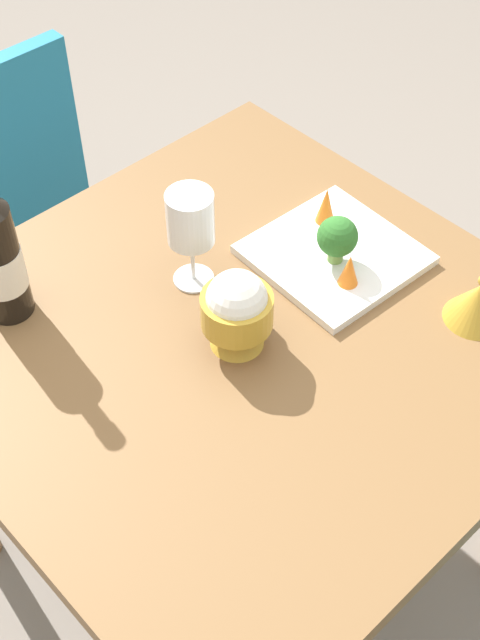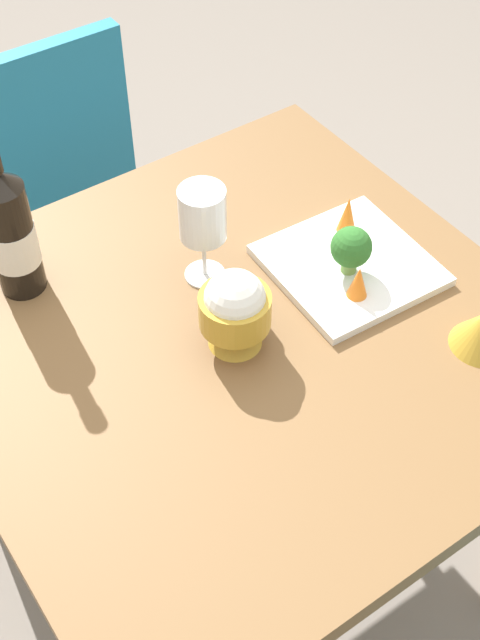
{
  "view_description": "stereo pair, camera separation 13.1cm",
  "coord_description": "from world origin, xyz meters",
  "px_view_note": "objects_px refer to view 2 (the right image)",
  "views": [
    {
      "loc": [
        -0.64,
        0.61,
        1.75
      ],
      "look_at": [
        0.0,
        0.0,
        0.78
      ],
      "focal_mm": 47.92,
      "sensor_mm": 36.0,
      "label": 1
    },
    {
      "loc": [
        -0.73,
        0.5,
        1.75
      ],
      "look_at": [
        0.0,
        0.0,
        0.78
      ],
      "focal_mm": 47.92,
      "sensor_mm": 36.0,
      "label": 2
    }
  ],
  "objects_px": {
    "wine_bottle": "(10,231)",
    "serving_plate": "(349,265)",
    "carrot_garnish_right": "(348,215)",
    "wine_glass": "(203,216)",
    "broccoli_floret": "(352,249)",
    "carrot_garnish_left": "(358,282)",
    "chair_near_window": "(39,160)",
    "rice_bowl": "(235,310)"
  },
  "relations": [
    {
      "from": "serving_plate",
      "to": "carrot_garnish_left",
      "type": "xyz_separation_m",
      "value": [
        -0.07,
        0.04,
        0.04
      ]
    },
    {
      "from": "carrot_garnish_left",
      "to": "carrot_garnish_right",
      "type": "relative_size",
      "value": 0.85
    },
    {
      "from": "rice_bowl",
      "to": "carrot_garnish_right",
      "type": "bearing_deg",
      "value": -72.98
    },
    {
      "from": "wine_glass",
      "to": "rice_bowl",
      "type": "height_order",
      "value": "wine_glass"
    },
    {
      "from": "wine_bottle",
      "to": "serving_plate",
      "type": "xyz_separation_m",
      "value": [
        -0.28,
        -0.47,
        -0.11
      ]
    },
    {
      "from": "chair_near_window",
      "to": "broccoli_floret",
      "type": "bearing_deg",
      "value": -77.73
    },
    {
      "from": "carrot_garnish_left",
      "to": "chair_near_window",
      "type": "bearing_deg",
      "value": 10.18
    },
    {
      "from": "serving_plate",
      "to": "broccoli_floret",
      "type": "relative_size",
      "value": 3.06
    },
    {
      "from": "carrot_garnish_right",
      "to": "rice_bowl",
      "type": "bearing_deg",
      "value": 107.02
    },
    {
      "from": "wine_bottle",
      "to": "rice_bowl",
      "type": "height_order",
      "value": "wine_bottle"
    },
    {
      "from": "wine_bottle",
      "to": "carrot_garnish_left",
      "type": "relative_size",
      "value": 5.13
    },
    {
      "from": "wine_bottle",
      "to": "carrot_garnish_right",
      "type": "distance_m",
      "value": 0.56
    },
    {
      "from": "chair_near_window",
      "to": "serving_plate",
      "type": "relative_size",
      "value": 3.24
    },
    {
      "from": "wine_bottle",
      "to": "carrot_garnish_left",
      "type": "height_order",
      "value": "wine_bottle"
    },
    {
      "from": "chair_near_window",
      "to": "serving_plate",
      "type": "xyz_separation_m",
      "value": [
        -0.85,
        -0.2,
        0.22
      ]
    },
    {
      "from": "wine_bottle",
      "to": "serving_plate",
      "type": "height_order",
      "value": "wine_bottle"
    },
    {
      "from": "serving_plate",
      "to": "broccoli_floret",
      "type": "distance_m",
      "value": 0.06
    },
    {
      "from": "chair_near_window",
      "to": "broccoli_floret",
      "type": "xyz_separation_m",
      "value": [
        -0.87,
        -0.19,
        0.28
      ]
    },
    {
      "from": "wine_bottle",
      "to": "carrot_garnish_right",
      "type": "bearing_deg",
      "value": -112.47
    },
    {
      "from": "carrot_garnish_right",
      "to": "wine_bottle",
      "type": "bearing_deg",
      "value": 67.53
    },
    {
      "from": "serving_plate",
      "to": "carrot_garnish_left",
      "type": "distance_m",
      "value": 0.09
    },
    {
      "from": "chair_near_window",
      "to": "carrot_garnish_right",
      "type": "height_order",
      "value": "chair_near_window"
    },
    {
      "from": "wine_glass",
      "to": "serving_plate",
      "type": "distance_m",
      "value": 0.27
    },
    {
      "from": "wine_bottle",
      "to": "wine_glass",
      "type": "bearing_deg",
      "value": -120.37
    },
    {
      "from": "rice_bowl",
      "to": "serving_plate",
      "type": "height_order",
      "value": "rice_bowl"
    },
    {
      "from": "wine_glass",
      "to": "broccoli_floret",
      "type": "distance_m",
      "value": 0.25
    },
    {
      "from": "broccoli_floret",
      "to": "wine_bottle",
      "type": "bearing_deg",
      "value": 57.04
    },
    {
      "from": "rice_bowl",
      "to": "wine_glass",
      "type": "bearing_deg",
      "value": -15.71
    },
    {
      "from": "rice_bowl",
      "to": "serving_plate",
      "type": "xyz_separation_m",
      "value": [
        0.03,
        -0.25,
        -0.07
      ]
    },
    {
      "from": "wine_bottle",
      "to": "rice_bowl",
      "type": "relative_size",
      "value": 2.14
    },
    {
      "from": "wine_glass",
      "to": "carrot_garnish_right",
      "type": "relative_size",
      "value": 2.56
    },
    {
      "from": "carrot_garnish_right",
      "to": "wine_glass",
      "type": "bearing_deg",
      "value": 76.65
    },
    {
      "from": "chair_near_window",
      "to": "wine_glass",
      "type": "xyz_separation_m",
      "value": [
        -0.73,
        0.0,
        0.35
      ]
    },
    {
      "from": "wine_bottle",
      "to": "serving_plate",
      "type": "bearing_deg",
      "value": -120.68
    },
    {
      "from": "wine_glass",
      "to": "serving_plate",
      "type": "relative_size",
      "value": 0.68
    },
    {
      "from": "wine_glass",
      "to": "carrot_garnish_right",
      "type": "xyz_separation_m",
      "value": [
        -0.06,
        -0.25,
        -0.08
      ]
    },
    {
      "from": "carrot_garnish_right",
      "to": "chair_near_window",
      "type": "bearing_deg",
      "value": 17.61
    },
    {
      "from": "chair_near_window",
      "to": "wine_bottle",
      "type": "bearing_deg",
      "value": -114.49
    },
    {
      "from": "serving_plate",
      "to": "broccoli_floret",
      "type": "height_order",
      "value": "broccoli_floret"
    },
    {
      "from": "wine_bottle",
      "to": "carrot_garnish_right",
      "type": "xyz_separation_m",
      "value": [
        -0.21,
        -0.51,
        -0.07
      ]
    },
    {
      "from": "wine_glass",
      "to": "rice_bowl",
      "type": "xyz_separation_m",
      "value": [
        -0.15,
        0.04,
        -0.05
      ]
    },
    {
      "from": "serving_plate",
      "to": "carrot_garnish_right",
      "type": "relative_size",
      "value": 3.75
    }
  ]
}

